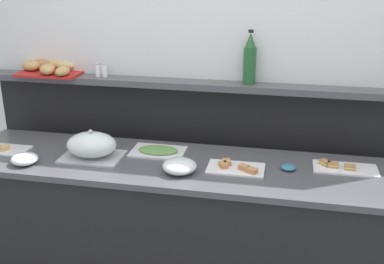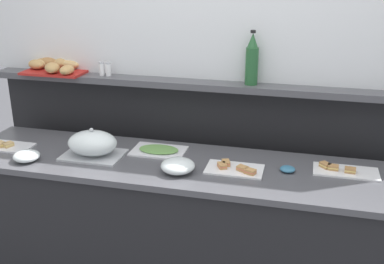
{
  "view_description": "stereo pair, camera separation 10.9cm",
  "coord_description": "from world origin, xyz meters",
  "px_view_note": "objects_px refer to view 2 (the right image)",
  "views": [
    {
      "loc": [
        0.47,
        -2.29,
        1.96
      ],
      "look_at": [
        -0.02,
        0.1,
        1.05
      ],
      "focal_mm": 43.67,
      "sensor_mm": 36.0,
      "label": 1
    },
    {
      "loc": [
        0.58,
        -2.27,
        1.96
      ],
      "look_at": [
        -0.02,
        0.1,
        1.05
      ],
      "focal_mm": 43.67,
      "sensor_mm": 36.0,
      "label": 2
    }
  ],
  "objects_px": {
    "condiment_bowl_teal": "(288,169)",
    "wine_bottle_green": "(252,60)",
    "cold_cuts_platter": "(159,150)",
    "sandwich_platter_front": "(235,169)",
    "salt_shaker": "(102,69)",
    "sandwich_platter_rear": "(5,146)",
    "sandwich_platter_side": "(343,171)",
    "glass_bowl_medium": "(27,156)",
    "glass_bowl_large": "(178,166)",
    "bread_basket": "(53,66)",
    "pepper_shaker": "(108,69)",
    "serving_cloche": "(93,144)"
  },
  "relations": [
    {
      "from": "sandwich_platter_rear",
      "to": "wine_bottle_green",
      "type": "bearing_deg",
      "value": 17.7
    },
    {
      "from": "sandwich_platter_side",
      "to": "condiment_bowl_teal",
      "type": "bearing_deg",
      "value": -167.49
    },
    {
      "from": "glass_bowl_medium",
      "to": "bread_basket",
      "type": "relative_size",
      "value": 0.35
    },
    {
      "from": "condiment_bowl_teal",
      "to": "wine_bottle_green",
      "type": "xyz_separation_m",
      "value": [
        -0.26,
        0.38,
        0.49
      ]
    },
    {
      "from": "cold_cuts_platter",
      "to": "salt_shaker",
      "type": "bearing_deg",
      "value": 148.56
    },
    {
      "from": "salt_shaker",
      "to": "bread_basket",
      "type": "distance_m",
      "value": 0.35
    },
    {
      "from": "glass_bowl_medium",
      "to": "condiment_bowl_teal",
      "type": "xyz_separation_m",
      "value": [
        1.42,
        0.21,
        -0.01
      ]
    },
    {
      "from": "sandwich_platter_side",
      "to": "bread_basket",
      "type": "height_order",
      "value": "bread_basket"
    },
    {
      "from": "sandwich_platter_front",
      "to": "serving_cloche",
      "type": "distance_m",
      "value": 0.82
    },
    {
      "from": "glass_bowl_medium",
      "to": "wine_bottle_green",
      "type": "xyz_separation_m",
      "value": [
        1.16,
        0.59,
        0.48
      ]
    },
    {
      "from": "glass_bowl_large",
      "to": "glass_bowl_medium",
      "type": "relative_size",
      "value": 1.23
    },
    {
      "from": "sandwich_platter_rear",
      "to": "sandwich_platter_side",
      "type": "distance_m",
      "value": 1.95
    },
    {
      "from": "cold_cuts_platter",
      "to": "salt_shaker",
      "type": "distance_m",
      "value": 0.67
    },
    {
      "from": "glass_bowl_large",
      "to": "serving_cloche",
      "type": "bearing_deg",
      "value": 170.56
    },
    {
      "from": "cold_cuts_platter",
      "to": "sandwich_platter_front",
      "type": "bearing_deg",
      "value": -17.04
    },
    {
      "from": "cold_cuts_platter",
      "to": "glass_bowl_large",
      "type": "bearing_deg",
      "value": -52.39
    },
    {
      "from": "cold_cuts_platter",
      "to": "salt_shaker",
      "type": "height_order",
      "value": "salt_shaker"
    },
    {
      "from": "sandwich_platter_front",
      "to": "sandwich_platter_rear",
      "type": "height_order",
      "value": "same"
    },
    {
      "from": "bread_basket",
      "to": "pepper_shaker",
      "type": "bearing_deg",
      "value": -2.76
    },
    {
      "from": "condiment_bowl_teal",
      "to": "wine_bottle_green",
      "type": "bearing_deg",
      "value": 124.58
    },
    {
      "from": "bread_basket",
      "to": "glass_bowl_medium",
      "type": "bearing_deg",
      "value": -77.21
    },
    {
      "from": "sandwich_platter_front",
      "to": "condiment_bowl_teal",
      "type": "xyz_separation_m",
      "value": [
        0.27,
        0.05,
        0.0
      ]
    },
    {
      "from": "serving_cloche",
      "to": "pepper_shaker",
      "type": "xyz_separation_m",
      "value": [
        -0.07,
        0.43,
        0.33
      ]
    },
    {
      "from": "sandwich_platter_side",
      "to": "cold_cuts_platter",
      "type": "bearing_deg",
      "value": 178.56
    },
    {
      "from": "sandwich_platter_side",
      "to": "glass_bowl_medium",
      "type": "distance_m",
      "value": 1.73
    },
    {
      "from": "sandwich_platter_rear",
      "to": "glass_bowl_medium",
      "type": "xyz_separation_m",
      "value": [
        0.24,
        -0.14,
        0.02
      ]
    },
    {
      "from": "sandwich_platter_rear",
      "to": "glass_bowl_medium",
      "type": "bearing_deg",
      "value": -31.29
    },
    {
      "from": "cold_cuts_platter",
      "to": "bread_basket",
      "type": "bearing_deg",
      "value": 159.71
    },
    {
      "from": "serving_cloche",
      "to": "glass_bowl_medium",
      "type": "distance_m",
      "value": 0.37
    },
    {
      "from": "wine_bottle_green",
      "to": "pepper_shaker",
      "type": "relative_size",
      "value": 3.63
    },
    {
      "from": "condiment_bowl_teal",
      "to": "bread_basket",
      "type": "bearing_deg",
      "value": 165.96
    },
    {
      "from": "glass_bowl_medium",
      "to": "condiment_bowl_teal",
      "type": "bearing_deg",
      "value": 8.56
    },
    {
      "from": "wine_bottle_green",
      "to": "salt_shaker",
      "type": "relative_size",
      "value": 3.63
    },
    {
      "from": "sandwich_platter_front",
      "to": "sandwich_platter_side",
      "type": "distance_m",
      "value": 0.57
    },
    {
      "from": "glass_bowl_large",
      "to": "wine_bottle_green",
      "type": "height_order",
      "value": "wine_bottle_green"
    },
    {
      "from": "pepper_shaker",
      "to": "condiment_bowl_teal",
      "type": "bearing_deg",
      "value": -17.69
    },
    {
      "from": "sandwich_platter_rear",
      "to": "glass_bowl_large",
      "type": "distance_m",
      "value": 1.1
    },
    {
      "from": "sandwich_platter_front",
      "to": "pepper_shaker",
      "type": "relative_size",
      "value": 3.51
    },
    {
      "from": "cold_cuts_platter",
      "to": "salt_shaker",
      "type": "relative_size",
      "value": 3.59
    },
    {
      "from": "serving_cloche",
      "to": "glass_bowl_large",
      "type": "distance_m",
      "value": 0.54
    },
    {
      "from": "cold_cuts_platter",
      "to": "glass_bowl_large",
      "type": "height_order",
      "value": "glass_bowl_large"
    },
    {
      "from": "serving_cloche",
      "to": "glass_bowl_medium",
      "type": "xyz_separation_m",
      "value": [
        -0.33,
        -0.15,
        -0.05
      ]
    },
    {
      "from": "salt_shaker",
      "to": "pepper_shaker",
      "type": "relative_size",
      "value": 1.0
    },
    {
      "from": "serving_cloche",
      "to": "wine_bottle_green",
      "type": "distance_m",
      "value": 1.03
    },
    {
      "from": "salt_shaker",
      "to": "bread_basket",
      "type": "relative_size",
      "value": 0.2
    },
    {
      "from": "glass_bowl_large",
      "to": "glass_bowl_medium",
      "type": "xyz_separation_m",
      "value": [
        -0.86,
        -0.07,
        -0.01
      ]
    },
    {
      "from": "serving_cloche",
      "to": "glass_bowl_large",
      "type": "height_order",
      "value": "serving_cloche"
    },
    {
      "from": "glass_bowl_medium",
      "to": "glass_bowl_large",
      "type": "bearing_deg",
      "value": 4.38
    },
    {
      "from": "serving_cloche",
      "to": "glass_bowl_large",
      "type": "xyz_separation_m",
      "value": [
        0.53,
        -0.09,
        -0.04
      ]
    },
    {
      "from": "wine_bottle_green",
      "to": "salt_shaker",
      "type": "bearing_deg",
      "value": -179.62
    }
  ]
}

